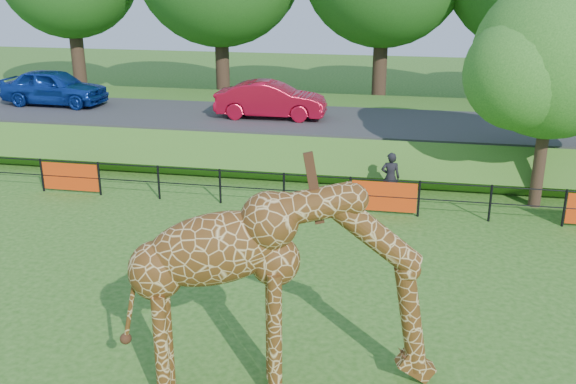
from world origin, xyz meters
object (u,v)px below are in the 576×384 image
giraffe (283,292)px  car_red (271,100)px  car_blue (54,87)px  visitor (390,178)px  tree_east (556,65)px

giraffe → car_red: (-3.41, 14.65, 0.24)m
giraffe → car_blue: size_ratio=1.18×
car_blue → visitor: size_ratio=2.78×
giraffe → visitor: 9.99m
giraffe → visitor: (1.39, 9.84, -1.08)m
giraffe → visitor: size_ratio=3.29×
car_blue → car_red: 9.50m
tree_east → giraffe: bearing=-119.5°
car_blue → tree_east: size_ratio=0.66×
car_red → giraffe: bearing=-168.1°
tree_east → car_red: bearing=155.3°
giraffe → tree_east: 12.16m
giraffe → tree_east: bearing=44.9°
car_blue → giraffe: bearing=-137.3°
giraffe → car_blue: bearing=114.4°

